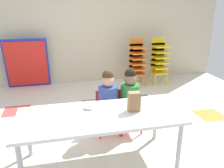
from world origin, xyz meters
The scene contains 12 objects.
ground_plane centered at (0.00, 0.00, -0.01)m, with size 6.56×4.62×0.02m.
back_wall centered at (0.00, 2.31, 1.28)m, with size 6.56×0.10×2.56m, color beige.
craft_table centered at (-0.18, -0.77, 0.56)m, with size 1.76×0.75×0.61m.
seated_child_near_camera centered at (0.04, -0.16, 0.55)m, with size 0.33×0.33×0.92m.
seated_child_middle_seat centered at (0.34, -0.16, 0.55)m, with size 0.34×0.34×0.92m.
kid_chair_orange_stack centered at (1.12, 1.77, 0.58)m, with size 0.32×0.30×1.04m.
kid_chair_yellow_stack centered at (1.65, 1.77, 0.58)m, with size 0.32×0.30×1.04m.
folded_activity_table centered at (-1.25, 2.11, 0.54)m, with size 0.90×0.29×1.09m.
paper_bag_brown centered at (0.20, -0.76, 0.72)m, with size 0.13×0.09×0.22m, color #9E754C.
paper_plate_near_edge centered at (-0.28, -0.62, 0.61)m, with size 0.18×0.18×0.01m, color white.
paper_plate_center_table centered at (-0.13, -0.89, 0.61)m, with size 0.18×0.18×0.01m, color white.
donut_powdered_on_plate centered at (-0.28, -0.62, 0.63)m, with size 0.12×0.12×0.04m, color white.
Camera 1 is at (-0.57, -2.98, 1.72)m, focal length 36.92 mm.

